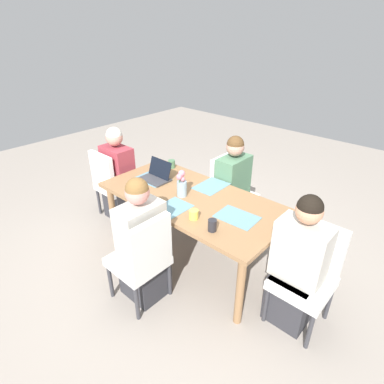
{
  "coord_description": "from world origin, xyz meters",
  "views": [
    {
      "loc": [
        1.81,
        -2.0,
        2.24
      ],
      "look_at": [
        0.0,
        0.0,
        0.79
      ],
      "focal_mm": 29.2,
      "sensor_mm": 36.0,
      "label": 1
    }
  ],
  "objects": [
    {
      "name": "coffee_mug_centre_left",
      "position": [
        0.28,
        -0.28,
        0.78
      ],
      "size": [
        0.08,
        0.08,
        0.08
      ],
      "primitive_type": "cylinder",
      "color": "#DBC64C",
      "rests_on": "dining_table"
    },
    {
      "name": "person_near_left_mid",
      "position": [
        0.03,
        -0.68,
        0.53
      ],
      "size": [
        0.36,
        0.4,
        1.19
      ],
      "color": "#2D2D33",
      "rests_on": "ground_plane"
    },
    {
      "name": "dining_table",
      "position": [
        0.0,
        0.0,
        0.66
      ],
      "size": [
        1.9,
        0.92,
        0.74
      ],
      "color": "olive",
      "rests_on": "ground_plane"
    },
    {
      "name": "flower_vase",
      "position": [
        -0.09,
        -0.06,
        0.88
      ],
      "size": [
        0.11,
        0.11,
        0.28
      ],
      "color": "#8EA8B7",
      "rests_on": "dining_table"
    },
    {
      "name": "phone_silver",
      "position": [
        -0.77,
        0.28,
        0.75
      ],
      "size": [
        0.16,
        0.1,
        0.01
      ],
      "primitive_type": "cube",
      "rotation": [
        0.0,
        0.0,
        0.21
      ],
      "color": "silver",
      "rests_on": "dining_table"
    },
    {
      "name": "placemat_near_left_mid",
      "position": [
        0.01,
        -0.3,
        0.74
      ],
      "size": [
        0.26,
        0.36,
        0.0
      ],
      "primitive_type": "cube",
      "rotation": [
        0.0,
        0.0,
        1.58
      ],
      "color": "slate",
      "rests_on": "dining_table"
    },
    {
      "name": "placemat_far_right_near",
      "position": [
        -0.0,
        0.3,
        0.74
      ],
      "size": [
        0.27,
        0.37,
        0.0
      ],
      "primitive_type": "cube",
      "rotation": [
        0.0,
        0.0,
        -1.55
      ],
      "color": "slate",
      "rests_on": "dining_table"
    },
    {
      "name": "placemat_head_left_left_far",
      "position": [
        -0.59,
        0.0,
        0.74
      ],
      "size": [
        0.37,
        0.27,
        0.0
      ],
      "primitive_type": "cube",
      "rotation": [
        0.0,
        0.0,
        0.03
      ],
      "color": "slate",
      "rests_on": "dining_table"
    },
    {
      "name": "chair_far_right_near",
      "position": [
        -0.08,
        0.76,
        0.5
      ],
      "size": [
        0.44,
        0.44,
        0.9
      ],
      "color": "silver",
      "rests_on": "ground_plane"
    },
    {
      "name": "ground_plane",
      "position": [
        0.0,
        0.0,
        0.0
      ],
      "size": [
        10.0,
        10.0,
        0.0
      ],
      "primitive_type": "plane",
      "color": "gray"
    },
    {
      "name": "chair_head_right_left_near",
      "position": [
        1.22,
        0.05,
        0.5
      ],
      "size": [
        0.44,
        0.44,
        0.9
      ],
      "color": "silver",
      "rests_on": "ground_plane"
    },
    {
      "name": "chair_head_left_left_far",
      "position": [
        -1.31,
        -0.07,
        0.5
      ],
      "size": [
        0.44,
        0.44,
        0.9
      ],
      "color": "silver",
      "rests_on": "ground_plane"
    },
    {
      "name": "coffee_mug_near_right",
      "position": [
        -0.66,
        0.36,
        0.79
      ],
      "size": [
        0.08,
        0.08,
        0.09
      ],
      "primitive_type": "cylinder",
      "color": "#47704C",
      "rests_on": "dining_table"
    },
    {
      "name": "phone_black",
      "position": [
        -0.4,
        -0.37,
        0.75
      ],
      "size": [
        0.16,
        0.16,
        0.01
      ],
      "primitive_type": "cube",
      "rotation": [
        0.0,
        0.0,
        2.33
      ],
      "color": "black",
      "rests_on": "dining_table"
    },
    {
      "name": "person_far_right_near",
      "position": [
        -0.0,
        0.7,
        0.53
      ],
      "size": [
        0.36,
        0.4,
        1.19
      ],
      "color": "#2D2D33",
      "rests_on": "ground_plane"
    },
    {
      "name": "person_head_right_left_near",
      "position": [
        1.16,
        -0.03,
        0.53
      ],
      "size": [
        0.4,
        0.36,
        1.19
      ],
      "color": "#2D2D33",
      "rests_on": "ground_plane"
    },
    {
      "name": "laptop_head_left_left_far",
      "position": [
        -0.55,
        0.03,
        0.79
      ],
      "size": [
        0.32,
        0.22,
        0.21
      ],
      "color": "#38383D",
      "rests_on": "dining_table"
    },
    {
      "name": "coffee_mug_near_left",
      "position": [
        0.51,
        -0.32,
        0.79
      ],
      "size": [
        0.07,
        0.07,
        0.1
      ],
      "primitive_type": "cylinder",
      "color": "#232328",
      "rests_on": "dining_table"
    },
    {
      "name": "chair_near_left_mid",
      "position": [
        0.1,
        -0.74,
        0.5
      ],
      "size": [
        0.44,
        0.44,
        0.9
      ],
      "color": "silver",
      "rests_on": "ground_plane"
    },
    {
      "name": "placemat_head_right_left_near",
      "position": [
        0.55,
        -0.01,
        0.74
      ],
      "size": [
        0.37,
        0.28,
        0.0
      ],
      "primitive_type": "cube",
      "rotation": [
        0.0,
        0.0,
        3.2
      ],
      "color": "slate",
      "rests_on": "dining_table"
    },
    {
      "name": "person_head_left_left_far",
      "position": [
        -1.25,
        0.01,
        0.53
      ],
      "size": [
        0.4,
        0.36,
        1.19
      ],
      "color": "#2D2D33",
      "rests_on": "ground_plane"
    }
  ]
}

